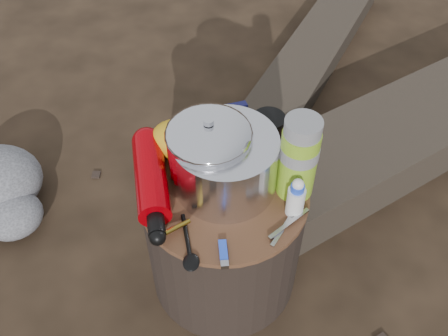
{
  "coord_description": "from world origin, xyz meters",
  "views": [
    {
      "loc": [
        0.02,
        -0.83,
        1.4
      ],
      "look_at": [
        0.0,
        0.0,
        0.48
      ],
      "focal_mm": 41.67,
      "sensor_mm": 36.0,
      "label": 1
    }
  ],
  "objects_px": {
    "fuel_bottle": "(151,177)",
    "stump": "(224,236)",
    "camping_pot": "(209,154)",
    "thermos": "(299,158)",
    "travel_mug": "(268,135)"
  },
  "relations": [
    {
      "from": "fuel_bottle",
      "to": "travel_mug",
      "type": "relative_size",
      "value": 2.74
    },
    {
      "from": "fuel_bottle",
      "to": "travel_mug",
      "type": "distance_m",
      "value": 0.32
    },
    {
      "from": "camping_pot",
      "to": "travel_mug",
      "type": "distance_m",
      "value": 0.19
    },
    {
      "from": "camping_pot",
      "to": "travel_mug",
      "type": "height_order",
      "value": "camping_pot"
    },
    {
      "from": "camping_pot",
      "to": "fuel_bottle",
      "type": "bearing_deg",
      "value": -169.99
    },
    {
      "from": "fuel_bottle",
      "to": "thermos",
      "type": "height_order",
      "value": "thermos"
    },
    {
      "from": "stump",
      "to": "fuel_bottle",
      "type": "height_order",
      "value": "fuel_bottle"
    },
    {
      "from": "fuel_bottle",
      "to": "stump",
      "type": "bearing_deg",
      "value": -13.94
    },
    {
      "from": "stump",
      "to": "camping_pot",
      "type": "distance_m",
      "value": 0.3
    },
    {
      "from": "camping_pot",
      "to": "travel_mug",
      "type": "relative_size",
      "value": 1.67
    },
    {
      "from": "fuel_bottle",
      "to": "thermos",
      "type": "distance_m",
      "value": 0.36
    },
    {
      "from": "camping_pot",
      "to": "thermos",
      "type": "xyz_separation_m",
      "value": [
        0.21,
        -0.02,
        0.01
      ]
    },
    {
      "from": "thermos",
      "to": "camping_pot",
      "type": "bearing_deg",
      "value": 174.37
    },
    {
      "from": "thermos",
      "to": "travel_mug",
      "type": "bearing_deg",
      "value": 116.3
    },
    {
      "from": "fuel_bottle",
      "to": "travel_mug",
      "type": "xyz_separation_m",
      "value": [
        0.29,
        0.14,
        0.02
      ]
    }
  ]
}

